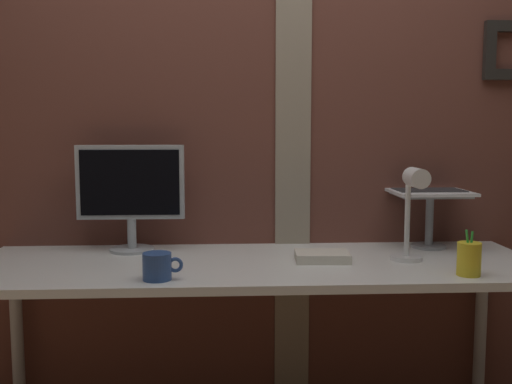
% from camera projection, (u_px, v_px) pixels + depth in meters
% --- Properties ---
extents(brick_wall_back, '(3.51, 0.16, 2.58)m').
position_uv_depth(brick_wall_back, '(264.00, 115.00, 2.53)').
color(brick_wall_back, brown).
rests_on(brick_wall_back, ground_plane).
extents(desk, '(2.10, 0.68, 0.74)m').
position_uv_depth(desk, '(257.00, 280.00, 2.20)').
color(desk, white).
rests_on(desk, ground_plane).
extents(monitor, '(0.43, 0.18, 0.43)m').
position_uv_depth(monitor, '(131.00, 188.00, 2.35)').
color(monitor, '#ADB2B7').
rests_on(monitor, desk).
extents(laptop_stand, '(0.28, 0.22, 0.23)m').
position_uv_depth(laptop_stand, '(430.00, 211.00, 2.43)').
color(laptop_stand, gray).
rests_on(laptop_stand, desk).
extents(laptop, '(0.31, 0.29, 0.23)m').
position_uv_depth(laptop, '(425.00, 179.00, 2.48)').
color(laptop, white).
rests_on(laptop, laptop_stand).
extents(desk_lamp, '(0.12, 0.20, 0.35)m').
position_uv_depth(desk_lamp, '(412.00, 204.00, 2.14)').
color(desk_lamp, white).
rests_on(desk_lamp, desk).
extents(pen_cup, '(0.08, 0.08, 0.16)m').
position_uv_depth(pen_cup, '(469.00, 259.00, 1.98)').
color(pen_cup, yellow).
rests_on(pen_cup, desk).
extents(coffee_mug, '(0.13, 0.09, 0.09)m').
position_uv_depth(coffee_mug, '(158.00, 266.00, 1.93)').
color(coffee_mug, '#2D4C8C').
rests_on(coffee_mug, desk).
extents(paper_clutter_stack, '(0.21, 0.15, 0.03)m').
position_uv_depth(paper_clutter_stack, '(322.00, 256.00, 2.20)').
color(paper_clutter_stack, silver).
rests_on(paper_clutter_stack, desk).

